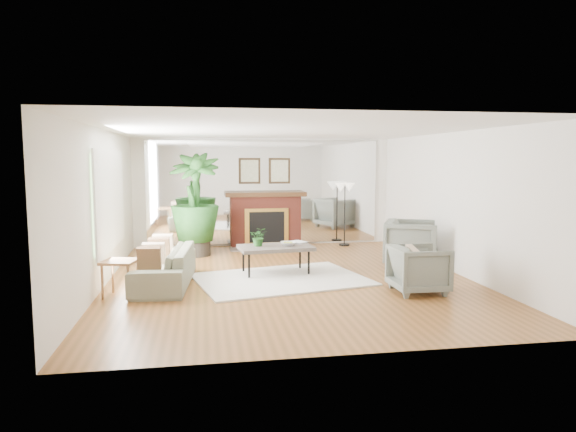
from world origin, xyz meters
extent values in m
plane|color=brown|center=(0.00, 0.00, 0.00)|extent=(7.00, 7.00, 0.00)
cube|color=white|center=(-2.99, 0.00, 1.25)|extent=(0.02, 7.00, 2.50)
cube|color=white|center=(2.99, 0.00, 1.25)|extent=(0.02, 7.00, 2.50)
cube|color=white|center=(0.00, 3.49, 1.25)|extent=(6.00, 0.02, 2.50)
cube|color=silver|center=(0.00, 3.47, 1.25)|extent=(5.40, 0.04, 2.40)
cube|color=#B2E09E|center=(-2.96, 0.40, 1.35)|extent=(0.04, 2.40, 1.50)
cube|color=maroon|center=(0.00, 3.28, 0.60)|extent=(1.60, 0.40, 1.20)
cube|color=gold|center=(0.00, 3.07, 0.48)|extent=(1.00, 0.04, 0.85)
cube|color=black|center=(0.00, 3.05, 0.48)|extent=(0.80, 0.04, 0.70)
cube|color=brown|center=(0.00, 2.93, 0.01)|extent=(1.70, 0.55, 0.03)
cube|color=#452C16|center=(0.00, 3.26, 1.22)|extent=(1.85, 0.46, 0.10)
cube|color=black|center=(-0.35, 3.43, 1.75)|extent=(0.50, 0.04, 0.60)
cube|color=black|center=(0.35, 3.43, 1.75)|extent=(0.50, 0.04, 0.60)
cube|color=white|center=(-0.15, -0.11, 0.01)|extent=(3.09, 2.50, 0.03)
cube|color=brown|center=(-0.18, 0.34, 0.47)|extent=(1.34, 0.87, 0.06)
cylinder|color=black|center=(-0.68, 0.03, 0.22)|extent=(0.04, 0.04, 0.44)
cylinder|color=black|center=(0.37, 0.14, 0.22)|extent=(0.04, 0.04, 0.44)
cylinder|color=black|center=(-0.73, 0.55, 0.22)|extent=(0.04, 0.04, 0.44)
cylinder|color=black|center=(0.32, 0.66, 0.22)|extent=(0.04, 0.04, 0.44)
imported|color=gray|center=(-2.05, -0.11, 0.30)|extent=(0.96, 2.10, 0.60)
imported|color=slate|center=(2.45, 0.62, 0.44)|extent=(1.28, 1.27, 0.88)
imported|color=slate|center=(1.79, -1.24, 0.36)|extent=(0.80, 0.78, 0.72)
cube|color=olive|center=(-2.65, -0.73, 0.52)|extent=(0.57, 0.57, 0.04)
cylinder|color=olive|center=(-2.88, -0.87, 0.26)|extent=(0.04, 0.04, 0.51)
cylinder|color=olive|center=(-2.51, -0.96, 0.26)|extent=(0.04, 0.04, 0.51)
cylinder|color=olive|center=(-2.79, -0.50, 0.26)|extent=(0.04, 0.04, 0.51)
cylinder|color=olive|center=(-2.42, -0.59, 0.26)|extent=(0.04, 0.04, 0.51)
cylinder|color=black|center=(-1.60, 2.39, 0.22)|extent=(0.63, 0.63, 0.45)
imported|color=#286424|center=(-1.60, 2.39, 1.23)|extent=(1.18, 1.18, 1.84)
cylinder|color=black|center=(1.84, 3.10, 0.02)|extent=(0.25, 0.25, 0.04)
cylinder|color=black|center=(1.84, 3.10, 0.71)|extent=(0.03, 0.03, 1.42)
cone|color=beige|center=(1.73, 3.10, 1.37)|extent=(0.27, 0.27, 0.19)
cone|color=beige|center=(1.95, 3.10, 1.37)|extent=(0.27, 0.27, 0.19)
imported|color=#286424|center=(-0.47, 0.38, 0.67)|extent=(0.34, 0.31, 0.33)
imported|color=olive|center=(0.04, 0.33, 0.54)|extent=(0.30, 0.30, 0.07)
imported|color=olive|center=(0.20, 0.59, 0.52)|extent=(0.32, 0.35, 0.02)
camera|label=1|loc=(-1.42, -8.45, 2.02)|focal=32.00mm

